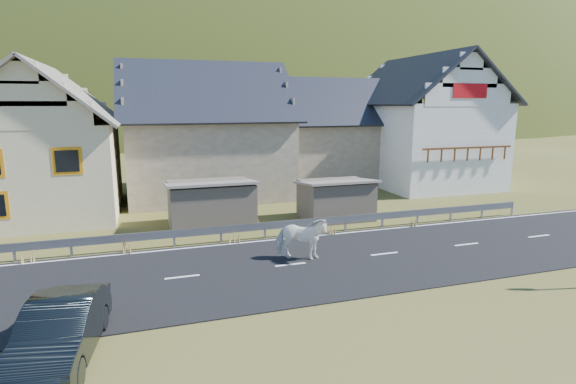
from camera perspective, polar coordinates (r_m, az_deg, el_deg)
name	(u,v)px	position (r m, az deg, el deg)	size (l,w,h in m)	color
ground	(291,266)	(17.15, 0.32, -9.33)	(160.00, 160.00, 0.00)	#404216
road	(291,265)	(17.14, 0.32, -9.27)	(60.00, 7.00, 0.04)	black
lane_markings	(291,264)	(17.14, 0.32, -9.19)	(60.00, 6.60, 0.01)	silver
guardrail	(265,226)	(20.34, -2.94, -4.38)	(28.10, 0.09, 0.75)	#93969B
shed_left	(211,205)	(22.50, -9.76, -1.59)	(4.30, 3.30, 2.40)	#695E4E
shed_right	(336,200)	(23.83, 6.08, -1.03)	(3.80, 2.90, 2.20)	#695E4E
house_cream	(45,135)	(27.74, -28.43, 6.42)	(7.80, 9.80, 8.30)	beige
house_stone_a	(205,125)	(30.55, -10.46, 8.41)	(10.80, 9.80, 8.90)	tan
house_stone_b	(332,127)	(35.22, 5.61, 8.23)	(9.80, 8.80, 8.10)	tan
house_white	(422,116)	(35.47, 16.66, 9.18)	(8.80, 10.80, 9.70)	white
mountain	(169,166)	(197.23, -14.93, 3.21)	(440.00, 280.00, 260.00)	#263412
horse	(301,238)	(17.43, 1.64, -5.89)	(2.02, 0.92, 1.71)	white
car	(60,331)	(12.35, -26.96, -15.49)	(1.52, 4.35, 1.43)	black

